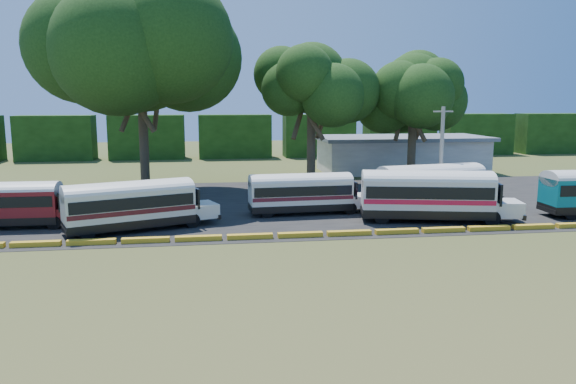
{
  "coord_description": "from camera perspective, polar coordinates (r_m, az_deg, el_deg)",
  "views": [
    {
      "loc": [
        -3.87,
        -31.15,
        8.16
      ],
      "look_at": [
        1.49,
        6.0,
        1.92
      ],
      "focal_mm": 35.0,
      "sensor_mm": 36.0,
      "label": 1
    }
  ],
  "objects": [
    {
      "name": "treeline_backdrop",
      "position": [
        79.41,
        -5.42,
        5.66
      ],
      "size": [
        130.0,
        4.0,
        6.0
      ],
      "color": "black",
      "rests_on": "ground"
    },
    {
      "name": "ground",
      "position": [
        32.43,
        -1.09,
        -5.14
      ],
      "size": [
        160.0,
        160.0,
        0.0
      ],
      "primitive_type": "plane",
      "color": "#2C4517",
      "rests_on": "ground"
    },
    {
      "name": "curb",
      "position": [
        33.36,
        -1.31,
        -4.46
      ],
      "size": [
        53.7,
        0.45,
        0.3
      ],
      "color": "orange",
      "rests_on": "ground"
    },
    {
      "name": "bus_cream_east",
      "position": [
        40.09,
        1.54,
        0.09
      ],
      "size": [
        9.02,
        2.69,
        2.93
      ],
      "rotation": [
        0.0,
        0.0,
        0.05
      ],
      "color": "black",
      "rests_on": "ground"
    },
    {
      "name": "bus_white_blue",
      "position": [
        44.11,
        14.52,
        0.9
      ],
      "size": [
        10.22,
        4.15,
        3.27
      ],
      "rotation": [
        0.0,
        0.0,
        0.18
      ],
      "color": "black",
      "rests_on": "ground"
    },
    {
      "name": "asphalt_strip",
      "position": [
        44.18,
        -1.74,
        -1.2
      ],
      "size": [
        64.0,
        24.0,
        0.02
      ],
      "primitive_type": "cube",
      "color": "black",
      "rests_on": "ground"
    },
    {
      "name": "bus_white_red",
      "position": [
        38.72,
        14.22,
        -0.08
      ],
      "size": [
        10.82,
        4.79,
        3.46
      ],
      "rotation": [
        0.0,
        0.0,
        -0.22
      ],
      "color": "black",
      "rests_on": "ground"
    },
    {
      "name": "terminal_building",
      "position": [
        65.23,
        11.45,
        3.85
      ],
      "size": [
        19.0,
        9.0,
        4.0
      ],
      "color": "silver",
      "rests_on": "ground"
    },
    {
      "name": "utility_pole",
      "position": [
        46.33,
        15.32,
        3.82
      ],
      "size": [
        1.6,
        0.3,
        7.58
      ],
      "color": "gray",
      "rests_on": "ground"
    },
    {
      "name": "tree_center",
      "position": [
        52.37,
        2.42,
        11.4
      ],
      "size": [
        8.85,
        8.85,
        13.28
      ],
      "color": "#36281B",
      "rests_on": "ground"
    },
    {
      "name": "bus_cream_west",
      "position": [
        36.19,
        -15.5,
        -1.07
      ],
      "size": [
        9.77,
        5.6,
        3.14
      ],
      "rotation": [
        0.0,
        0.0,
        0.37
      ],
      "color": "black",
      "rests_on": "ground"
    },
    {
      "name": "bus_red",
      "position": [
        40.06,
        -26.96,
        -0.89
      ],
      "size": [
        9.02,
        2.38,
        2.96
      ],
      "rotation": [
        0.0,
        0.0,
        -0.01
      ],
      "color": "black",
      "rests_on": "ground"
    },
    {
      "name": "tree_east",
      "position": [
        55.77,
        12.67,
        10.43
      ],
      "size": [
        8.35,
        8.35,
        12.49
      ],
      "color": "#36281B",
      "rests_on": "ground"
    },
    {
      "name": "tree_west",
      "position": [
        50.52,
        -14.79,
        13.45
      ],
      "size": [
        13.54,
        13.54,
        16.96
      ],
      "color": "#36281B",
      "rests_on": "ground"
    }
  ]
}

